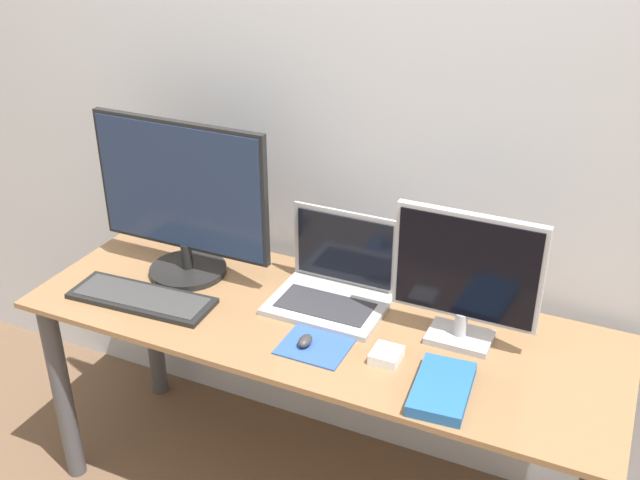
{
  "coord_description": "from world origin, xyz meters",
  "views": [
    {
      "loc": [
        0.79,
        -1.37,
        1.96
      ],
      "look_at": [
        0.0,
        0.32,
        0.98
      ],
      "focal_mm": 42.0,
      "sensor_mm": 36.0,
      "label": 1
    }
  ],
  "objects_px": {
    "keyboard": "(142,298)",
    "mouse": "(305,341)",
    "monitor_left": "(182,200)",
    "book": "(442,389)",
    "power_brick": "(386,355)",
    "monitor_right": "(466,276)",
    "laptop": "(336,281)"
  },
  "relations": [
    {
      "from": "keyboard",
      "to": "mouse",
      "type": "bearing_deg",
      "value": -0.64
    },
    {
      "from": "monitor_left",
      "to": "keyboard",
      "type": "bearing_deg",
      "value": -99.14
    },
    {
      "from": "book",
      "to": "power_brick",
      "type": "height_order",
      "value": "book"
    },
    {
      "from": "monitor_right",
      "to": "power_brick",
      "type": "xyz_separation_m",
      "value": [
        -0.16,
        -0.18,
        -0.2
      ]
    },
    {
      "from": "keyboard",
      "to": "power_brick",
      "type": "relative_size",
      "value": 5.45
    },
    {
      "from": "monitor_right",
      "to": "book",
      "type": "bearing_deg",
      "value": -85.01
    },
    {
      "from": "monitor_left",
      "to": "mouse",
      "type": "xyz_separation_m",
      "value": [
        0.53,
        -0.21,
        -0.24
      ]
    },
    {
      "from": "monitor_right",
      "to": "book",
      "type": "height_order",
      "value": "monitor_right"
    },
    {
      "from": "monitor_left",
      "to": "power_brick",
      "type": "relative_size",
      "value": 7.07
    },
    {
      "from": "power_brick",
      "to": "monitor_left",
      "type": "bearing_deg",
      "value": 166.93
    },
    {
      "from": "monitor_left",
      "to": "mouse",
      "type": "height_order",
      "value": "monitor_left"
    },
    {
      "from": "monitor_right",
      "to": "mouse",
      "type": "bearing_deg",
      "value": -150.9
    },
    {
      "from": "monitor_right",
      "to": "keyboard",
      "type": "relative_size",
      "value": 0.88
    },
    {
      "from": "mouse",
      "to": "power_brick",
      "type": "relative_size",
      "value": 0.67
    },
    {
      "from": "mouse",
      "to": "monitor_left",
      "type": "bearing_deg",
      "value": 158.07
    },
    {
      "from": "monitor_right",
      "to": "keyboard",
      "type": "distance_m",
      "value": 0.99
    },
    {
      "from": "monitor_left",
      "to": "book",
      "type": "xyz_separation_m",
      "value": [
        0.94,
        -0.25,
        -0.25
      ]
    },
    {
      "from": "monitor_right",
      "to": "laptop",
      "type": "relative_size",
      "value": 1.18
    },
    {
      "from": "monitor_right",
      "to": "laptop",
      "type": "xyz_separation_m",
      "value": [
        -0.41,
        0.05,
        -0.15
      ]
    },
    {
      "from": "book",
      "to": "power_brick",
      "type": "relative_size",
      "value": 2.89
    },
    {
      "from": "power_brick",
      "to": "keyboard",
      "type": "bearing_deg",
      "value": -177.74
    },
    {
      "from": "monitor_left",
      "to": "laptop",
      "type": "xyz_separation_m",
      "value": [
        0.51,
        0.05,
        -0.2
      ]
    },
    {
      "from": "mouse",
      "to": "power_brick",
      "type": "xyz_separation_m",
      "value": [
        0.23,
        0.04,
        -0.0
      ]
    },
    {
      "from": "monitor_right",
      "to": "laptop",
      "type": "bearing_deg",
      "value": 172.9
    },
    {
      "from": "mouse",
      "to": "book",
      "type": "height_order",
      "value": "mouse"
    },
    {
      "from": "laptop",
      "to": "mouse",
      "type": "xyz_separation_m",
      "value": [
        0.02,
        -0.26,
        -0.05
      ]
    },
    {
      "from": "keyboard",
      "to": "power_brick",
      "type": "distance_m",
      "value": 0.79
    },
    {
      "from": "monitor_left",
      "to": "power_brick",
      "type": "height_order",
      "value": "monitor_left"
    },
    {
      "from": "monitor_right",
      "to": "monitor_left",
      "type": "bearing_deg",
      "value": -179.99
    },
    {
      "from": "monitor_left",
      "to": "laptop",
      "type": "distance_m",
      "value": 0.55
    },
    {
      "from": "monitor_right",
      "to": "laptop",
      "type": "height_order",
      "value": "monitor_right"
    },
    {
      "from": "keyboard",
      "to": "book",
      "type": "relative_size",
      "value": 1.88
    }
  ]
}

